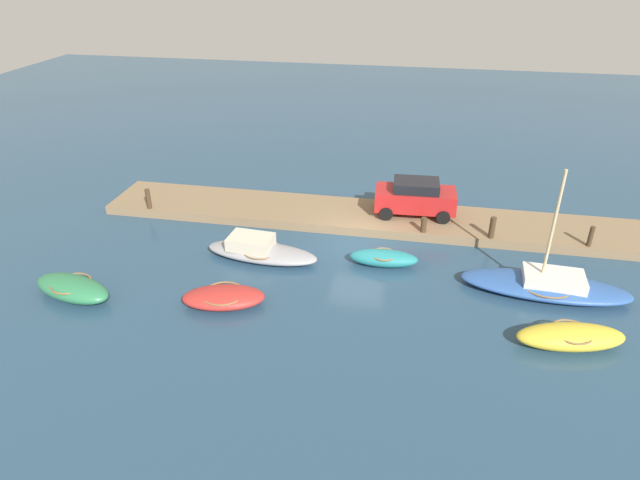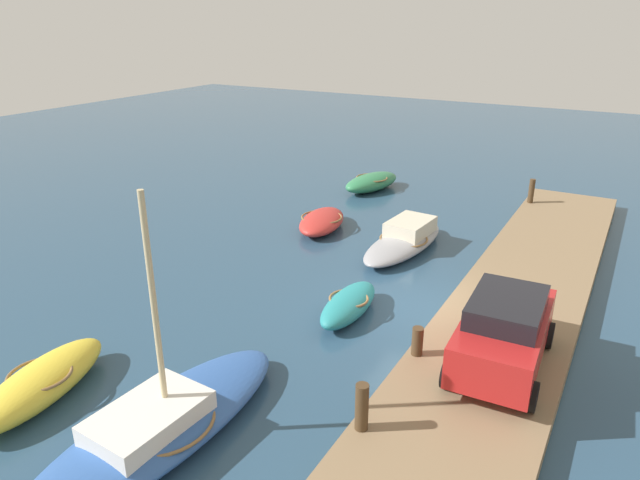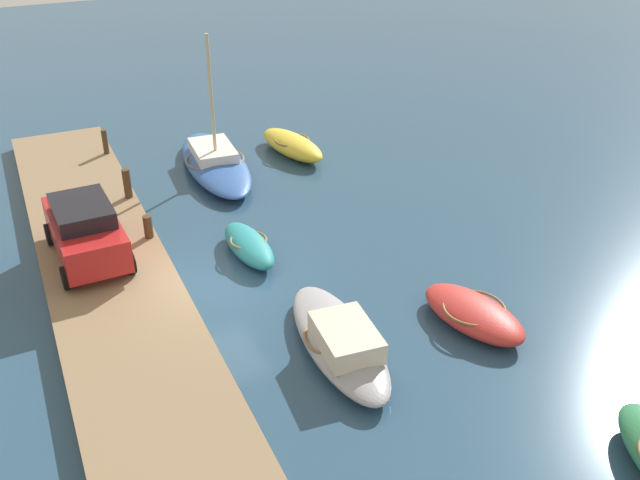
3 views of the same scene
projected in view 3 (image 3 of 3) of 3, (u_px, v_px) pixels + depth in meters
ground_plane at (211, 288)px, 20.17m from camera, size 84.00×84.00×0.00m
dock_platform at (119, 303)px, 19.16m from camera, size 26.05×3.46×0.43m
dinghy_teal at (249, 245)px, 21.54m from camera, size 2.95×1.19×0.68m
sailboat_blue at (215, 161)px, 26.95m from camera, size 6.53×2.52×5.15m
rowboat_red at (473, 313)px, 18.50m from camera, size 3.38×2.18×0.67m
motorboat_grey at (340, 340)px, 17.45m from camera, size 5.09×2.06×1.03m
rowboat_yellow at (292, 145)px, 28.32m from camera, size 3.86×1.98×0.78m
mooring_post_west at (105, 142)px, 27.27m from camera, size 0.21×0.21×0.94m
mooring_post_mid_west at (127, 183)px, 23.96m from camera, size 0.26×0.26×1.00m
mooring_post_mid_east at (148, 227)px, 21.65m from camera, size 0.27×0.27×0.70m
parked_car at (85, 230)px, 20.32m from camera, size 3.91×2.08×1.74m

